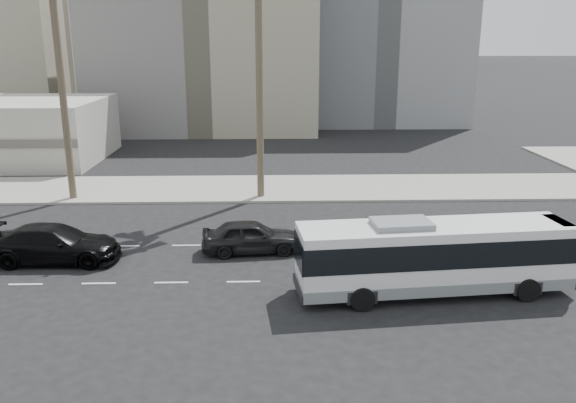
{
  "coord_description": "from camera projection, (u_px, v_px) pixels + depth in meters",
  "views": [
    {
      "loc": [
        -4.78,
        -22.23,
        9.74
      ],
      "look_at": [
        -4.02,
        4.0,
        2.35
      ],
      "focal_mm": 35.87,
      "sensor_mm": 36.0,
      "label": 1
    }
  ],
  "objects": [
    {
      "name": "ground",
      "position": [
        386.0,
        280.0,
        24.16
      ],
      "size": [
        700.0,
        700.0,
        0.0
      ],
      "primitive_type": "plane",
      "color": "black",
      "rests_on": "ground"
    },
    {
      "name": "sidewalk_north",
      "position": [
        342.0,
        187.0,
        39.06
      ],
      "size": [
        120.0,
        7.0,
        0.15
      ],
      "primitive_type": "cube",
      "color": "gray",
      "rests_on": "ground"
    },
    {
      "name": "midrise_beige_west",
      "position": [
        207.0,
        47.0,
        64.68
      ],
      "size": [
        24.0,
        18.0,
        18.0
      ],
      "primitive_type": "cube",
      "color": "gray",
      "rests_on": "ground"
    },
    {
      "name": "midrise_gray_center",
      "position": [
        374.0,
        12.0,
        70.9
      ],
      "size": [
        20.0,
        20.0,
        26.0
      ],
      "primitive_type": "cube",
      "color": "slate",
      "rests_on": "ground"
    },
    {
      "name": "city_bus",
      "position": [
        434.0,
        255.0,
        22.52
      ],
      "size": [
        10.92,
        3.44,
        3.08
      ],
      "rotation": [
        0.0,
        0.0,
        0.1
      ],
      "color": "silver",
      "rests_on": "ground"
    },
    {
      "name": "car_a",
      "position": [
        251.0,
        236.0,
        27.19
      ],
      "size": [
        2.24,
        4.75,
        1.57
      ],
      "primitive_type": "imported",
      "rotation": [
        0.0,
        0.0,
        1.66
      ],
      "color": "black",
      "rests_on": "ground"
    },
    {
      "name": "car_b",
      "position": [
        54.0,
        244.0,
        26.0
      ],
      "size": [
        2.53,
        5.92,
        1.7
      ],
      "primitive_type": "imported",
      "rotation": [
        0.0,
        0.0,
        1.54
      ],
      "color": "black",
      "rests_on": "ground"
    }
  ]
}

